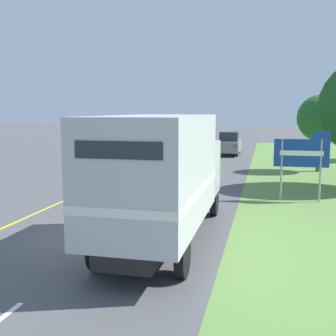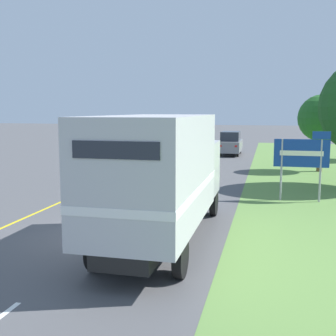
{
  "view_description": "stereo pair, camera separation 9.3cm",
  "coord_description": "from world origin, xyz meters",
  "px_view_note": "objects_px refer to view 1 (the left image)",
  "views": [
    {
      "loc": [
        4.76,
        -11.95,
        3.89
      ],
      "look_at": [
        0.3,
        7.08,
        1.2
      ],
      "focal_mm": 45.0,
      "sensor_mm": 36.0,
      "label": 1
    },
    {
      "loc": [
        4.85,
        -11.92,
        3.89
      ],
      "look_at": [
        0.3,
        7.08,
        1.2
      ],
      "focal_mm": 45.0,
      "sensor_mm": 36.0,
      "label": 2
    }
  ],
  "objects_px": {
    "lead_car_white": "(161,156)",
    "horse_trailer_truck": "(163,174)",
    "lead_car_grey_ahead": "(230,143)",
    "roadside_tree_mid": "(321,118)",
    "highway_sign": "(303,155)"
  },
  "relations": [
    {
      "from": "lead_car_grey_ahead",
      "to": "roadside_tree_mid",
      "type": "relative_size",
      "value": 0.94
    },
    {
      "from": "horse_trailer_truck",
      "to": "highway_sign",
      "type": "bearing_deg",
      "value": 57.95
    },
    {
      "from": "horse_trailer_truck",
      "to": "highway_sign",
      "type": "distance_m",
      "value": 8.29
    },
    {
      "from": "lead_car_white",
      "to": "lead_car_grey_ahead",
      "type": "relative_size",
      "value": 1.0
    },
    {
      "from": "highway_sign",
      "to": "lead_car_white",
      "type": "bearing_deg",
      "value": 137.44
    },
    {
      "from": "roadside_tree_mid",
      "to": "horse_trailer_truck",
      "type": "bearing_deg",
      "value": -110.45
    },
    {
      "from": "lead_car_white",
      "to": "roadside_tree_mid",
      "type": "distance_m",
      "value": 10.35
    },
    {
      "from": "highway_sign",
      "to": "lead_car_grey_ahead",
      "type": "bearing_deg",
      "value": 104.2
    },
    {
      "from": "lead_car_grey_ahead",
      "to": "roadside_tree_mid",
      "type": "xyz_separation_m",
      "value": [
        6.43,
        -8.82,
        2.36
      ]
    },
    {
      "from": "lead_car_grey_ahead",
      "to": "highway_sign",
      "type": "relative_size",
      "value": 1.52
    },
    {
      "from": "horse_trailer_truck",
      "to": "lead_car_grey_ahead",
      "type": "xyz_separation_m",
      "value": [
        -0.25,
        25.39,
        -1.05
      ]
    },
    {
      "from": "horse_trailer_truck",
      "to": "lead_car_white",
      "type": "bearing_deg",
      "value": 104.24
    },
    {
      "from": "lead_car_white",
      "to": "horse_trailer_truck",
      "type": "bearing_deg",
      "value": -75.76
    },
    {
      "from": "lead_car_white",
      "to": "lead_car_grey_ahead",
      "type": "height_order",
      "value": "lead_car_grey_ahead"
    },
    {
      "from": "lead_car_white",
      "to": "highway_sign",
      "type": "relative_size",
      "value": 1.52
    }
  ]
}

